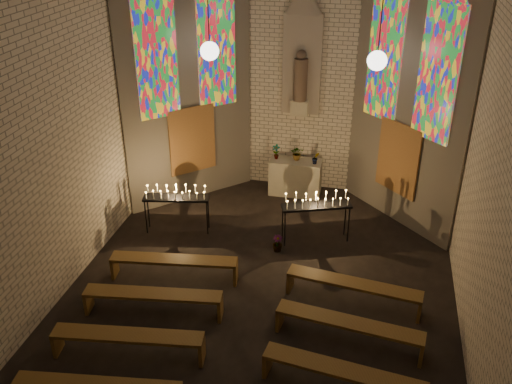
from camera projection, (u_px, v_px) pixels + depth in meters
floor at (250, 321)px, 11.20m from camera, size 12.00×12.00×0.00m
room at (285, 86)px, 12.36m from camera, size 8.22×12.43×7.00m
altar at (295, 177)px, 15.66m from camera, size 1.40×0.60×1.00m
flower_vase_left at (276, 152)px, 15.44m from camera, size 0.23×0.17×0.41m
flower_vase_center at (297, 153)px, 15.40m from camera, size 0.39×0.35×0.39m
flower_vase_right at (316, 158)px, 15.17m from camera, size 0.23×0.21×0.34m
aisle_flower_pot at (277, 243)px, 13.27m from camera, size 0.23×0.23×0.41m
votive_stand_left at (176, 195)px, 13.70m from camera, size 1.64×0.67×1.17m
votive_stand_right at (317, 203)px, 13.29m from camera, size 1.67×0.93×1.20m
pew_left_0 at (174, 262)px, 12.22m from camera, size 2.75×0.74×0.52m
pew_right_0 at (354, 286)px, 11.48m from camera, size 2.75×0.74×0.52m
pew_left_1 at (153, 297)px, 11.19m from camera, size 2.75×0.74×0.52m
pew_right_1 at (349, 325)px, 10.45m from camera, size 2.75×0.74×0.52m
pew_left_2 at (128, 338)px, 10.15m from camera, size 2.75×0.74×0.52m
pew_right_2 at (343, 373)px, 9.41m from camera, size 2.75×0.74×0.52m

